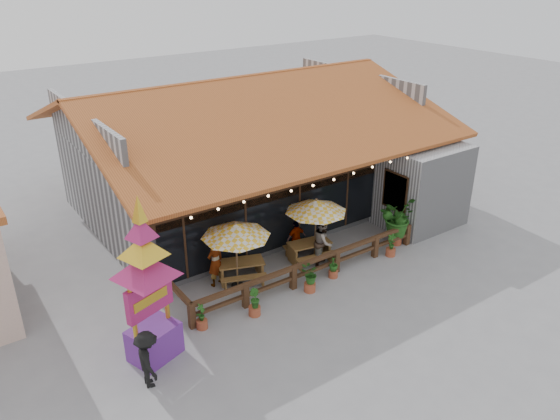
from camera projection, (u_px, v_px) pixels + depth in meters
ground at (337, 262)px, 21.26m from camera, size 100.00×100.00×0.00m
restaurant_building at (251, 161)px, 25.38m from camera, size 15.50×14.73×6.09m
patio_railing at (295, 269)px, 19.63m from camera, size 10.00×2.60×0.92m
umbrella_left at (236, 230)px, 18.76m from camera, size 3.13×3.13×2.60m
umbrella_right at (316, 206)px, 20.67m from camera, size 3.15×3.15×2.55m
picnic_table_left at (241, 268)px, 19.84m from camera, size 2.06×1.93×0.80m
picnic_table_right at (309, 248)px, 21.20m from camera, size 1.86×1.68×0.79m
thai_sign_tower at (146, 270)px, 15.02m from camera, size 2.63×2.63×5.61m
tropical_plant at (397, 218)px, 22.18m from camera, size 1.86×1.75×2.06m
diner_a at (215, 262)px, 19.42m from camera, size 0.77×0.58×1.89m
diner_b at (323, 242)px, 20.77m from camera, size 1.17×1.16×1.91m
diner_c at (296, 238)px, 21.58m from camera, size 0.85×0.39×1.43m
pedestrian at (148, 359)px, 14.82m from camera, size 0.76×1.19×1.74m
planter_a at (202, 318)px, 17.33m from camera, size 0.39×0.37×0.90m
planter_b at (254, 304)px, 17.94m from camera, size 0.40×0.40×0.98m
planter_c at (310, 277)px, 19.18m from camera, size 0.76×0.71×1.01m
planter_d at (333, 267)px, 20.11m from camera, size 0.40×0.40×0.86m
planter_e at (391, 247)px, 21.57m from camera, size 0.39×0.40×0.95m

